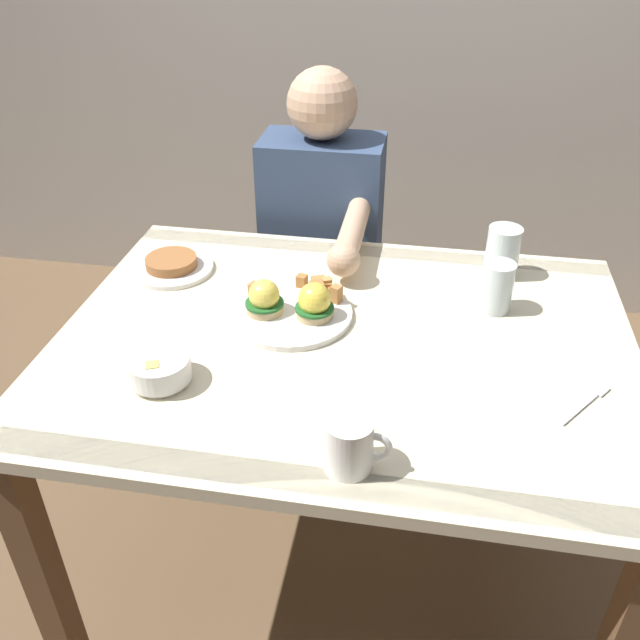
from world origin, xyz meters
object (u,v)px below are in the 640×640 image
(water_glass_near, at_px, (496,289))
(water_glass_far, at_px, (502,255))
(diner_person, at_px, (321,243))
(coffee_mug, at_px, (350,443))
(fork, at_px, (587,402))
(side_plate, at_px, (172,266))
(dining_table, at_px, (343,378))
(fruit_bowl, at_px, (159,370))
(eggs_benedict_plate, at_px, (293,306))

(water_glass_near, bearing_deg, water_glass_far, 83.14)
(diner_person, bearing_deg, coffee_mug, -77.50)
(fork, xyz_separation_m, side_plate, (-0.92, 0.34, 0.01))
(dining_table, relative_size, coffee_mug, 10.79)
(side_plate, relative_size, diner_person, 0.18)
(diner_person, bearing_deg, side_plate, -128.16)
(dining_table, xyz_separation_m, fruit_bowl, (-0.32, -0.20, 0.14))
(water_glass_near, xyz_separation_m, diner_person, (-0.46, 0.43, -0.14))
(fork, bearing_deg, side_plate, 159.71)
(water_glass_near, height_order, side_plate, water_glass_near)
(water_glass_far, bearing_deg, diner_person, 150.96)
(water_glass_near, distance_m, diner_person, 0.65)
(fork, relative_size, side_plate, 0.67)
(water_glass_far, bearing_deg, water_glass_near, -96.86)
(water_glass_near, relative_size, side_plate, 0.57)
(water_glass_far, relative_size, side_plate, 0.62)
(dining_table, height_order, fruit_bowl, fruit_bowl)
(fork, relative_size, water_glass_near, 1.17)
(water_glass_near, bearing_deg, diner_person, 137.13)
(dining_table, xyz_separation_m, fork, (0.47, -0.13, 0.11))
(eggs_benedict_plate, height_order, fruit_bowl, eggs_benedict_plate)
(fruit_bowl, xyz_separation_m, side_plate, (-0.13, 0.42, -0.02))
(dining_table, bearing_deg, diner_person, 104.18)
(eggs_benedict_plate, distance_m, water_glass_far, 0.53)
(water_glass_far, bearing_deg, coffee_mug, -111.33)
(side_plate, bearing_deg, eggs_benedict_plate, -24.23)
(dining_table, distance_m, water_glass_near, 0.39)
(dining_table, relative_size, diner_person, 1.05)
(diner_person, bearing_deg, dining_table, -75.82)
(fruit_bowl, height_order, fork, fruit_bowl)
(water_glass_far, distance_m, diner_person, 0.57)
(coffee_mug, height_order, fork, coffee_mug)
(dining_table, xyz_separation_m, water_glass_far, (0.33, 0.33, 0.16))
(water_glass_near, height_order, diner_person, diner_person)
(water_glass_far, distance_m, side_plate, 0.80)
(fork, distance_m, diner_person, 0.96)
(dining_table, bearing_deg, coffee_mug, -80.35)
(coffee_mug, relative_size, side_plate, 0.56)
(dining_table, distance_m, side_plate, 0.52)
(coffee_mug, relative_size, diner_person, 0.10)
(fruit_bowl, relative_size, coffee_mug, 1.08)
(fruit_bowl, xyz_separation_m, coffee_mug, (0.38, -0.16, 0.02))
(side_plate, xyz_separation_m, diner_person, (0.30, 0.39, -0.10))
(dining_table, height_order, side_plate, side_plate)
(fruit_bowl, bearing_deg, fork, 5.55)
(water_glass_near, relative_size, diner_person, 0.10)
(dining_table, relative_size, side_plate, 6.00)
(diner_person, bearing_deg, fork, -49.61)
(dining_table, xyz_separation_m, diner_person, (-0.15, 0.60, 0.02))
(dining_table, distance_m, fork, 0.50)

